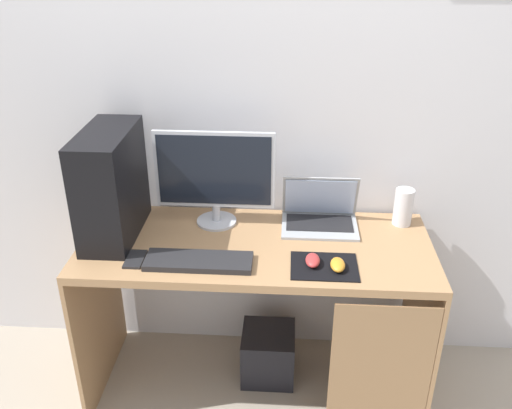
{
  "coord_description": "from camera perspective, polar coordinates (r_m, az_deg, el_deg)",
  "views": [
    {
      "loc": [
        0.13,
        -1.97,
        1.96
      ],
      "look_at": [
        0.0,
        0.0,
        0.96
      ],
      "focal_mm": 38.69,
      "sensor_mm": 36.0,
      "label": 1
    }
  ],
  "objects": [
    {
      "name": "laptop",
      "position": [
        2.44,
        6.6,
        -1.14
      ],
      "size": [
        0.33,
        0.23,
        0.22
      ],
      "color": "#9EA3A8",
      "rests_on": "desk"
    },
    {
      "name": "monitor",
      "position": [
        2.36,
        -4.29,
        2.94
      ],
      "size": [
        0.51,
        0.18,
        0.43
      ],
      "color": "#B7BCC6",
      "rests_on": "desk"
    },
    {
      "name": "ground_plane",
      "position": [
        2.79,
        0.0,
        -17.88
      ],
      "size": [
        8.0,
        8.0,
        0.0
      ],
      "primitive_type": "plane",
      "color": "#9E9384"
    },
    {
      "name": "cell_phone",
      "position": [
        2.24,
        -12.38,
        -5.54
      ],
      "size": [
        0.07,
        0.13,
        0.01
      ],
      "primitive_type": "cube",
      "color": "#232326",
      "rests_on": "desk"
    },
    {
      "name": "speaker",
      "position": [
        2.49,
        14.99,
        -0.25
      ],
      "size": [
        0.08,
        0.08,
        0.17
      ],
      "primitive_type": "cylinder",
      "color": "silver",
      "rests_on": "desk"
    },
    {
      "name": "mouse_left",
      "position": [
        2.16,
        5.88,
        -5.76
      ],
      "size": [
        0.06,
        0.1,
        0.03
      ],
      "primitive_type": "ellipsoid",
      "color": "#B23333",
      "rests_on": "mousepad"
    },
    {
      "name": "desk",
      "position": [
        2.38,
        0.46,
        -7.45
      ],
      "size": [
        1.47,
        0.61,
        0.78
      ],
      "color": "#A37A51",
      "rests_on": "ground_plane"
    },
    {
      "name": "wall_back",
      "position": [
        2.41,
        0.6,
        11.01
      ],
      "size": [
        4.0,
        0.05,
        2.6
      ],
      "color": "silver",
      "rests_on": "ground_plane"
    },
    {
      "name": "subwoofer",
      "position": [
        2.75,
        1.27,
        -15.14
      ],
      "size": [
        0.25,
        0.25,
        0.25
      ],
      "primitive_type": "cube",
      "color": "black",
      "rests_on": "ground_plane"
    },
    {
      "name": "pc_tower",
      "position": [
        2.35,
        -14.78,
        2.01
      ],
      "size": [
        0.2,
        0.44,
        0.46
      ],
      "primitive_type": "cube",
      "color": "black",
      "rests_on": "desk"
    },
    {
      "name": "keyboard",
      "position": [
        2.17,
        -5.95,
        -5.86
      ],
      "size": [
        0.42,
        0.14,
        0.02
      ],
      "primitive_type": "cube",
      "color": "#232326",
      "rests_on": "desk"
    },
    {
      "name": "mousepad",
      "position": [
        2.17,
        7.06,
        -6.37
      ],
      "size": [
        0.26,
        0.2,
        0.0
      ],
      "primitive_type": "cube",
      "color": "black",
      "rests_on": "desk"
    },
    {
      "name": "mouse_right",
      "position": [
        2.15,
        8.45,
        -6.18
      ],
      "size": [
        0.06,
        0.1,
        0.03
      ],
      "primitive_type": "ellipsoid",
      "color": "orange",
      "rests_on": "mousepad"
    }
  ]
}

